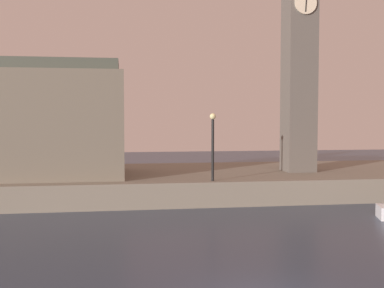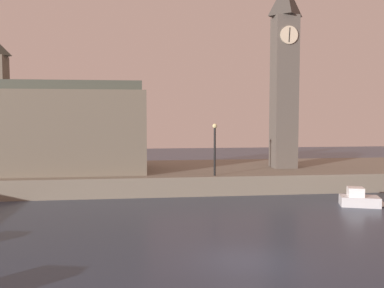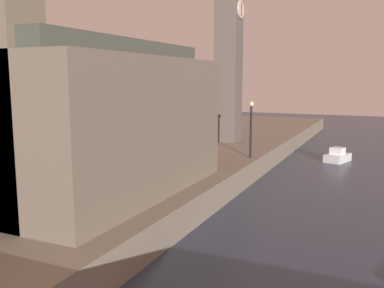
# 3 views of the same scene
# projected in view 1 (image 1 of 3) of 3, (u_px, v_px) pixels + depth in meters

# --- Properties ---
(far_embankment) EXTENTS (70.00, 12.00, 1.50)m
(far_embankment) POSITION_uv_depth(u_px,v_px,m) (180.00, 182.00, 32.97)
(far_embankment) COLOR slate
(far_embankment) RESTS_ON ground
(clock_tower) EXTENTS (2.21, 2.26, 16.23)m
(clock_tower) POSITION_uv_depth(u_px,v_px,m) (299.00, 51.00, 32.56)
(clock_tower) COLOR #5B544C
(clock_tower) RESTS_ON far_embankment
(parliament_hall) EXTENTS (13.10, 6.84, 10.86)m
(parliament_hall) POSITION_uv_depth(u_px,v_px,m) (16.00, 119.00, 29.78)
(parliament_hall) COLOR #6B6051
(parliament_hall) RESTS_ON far_embankment
(streetlamp) EXTENTS (0.36, 0.36, 4.01)m
(streetlamp) POSITION_uv_depth(u_px,v_px,m) (213.00, 139.00, 27.70)
(streetlamp) COLOR black
(streetlamp) RESTS_ON far_embankment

